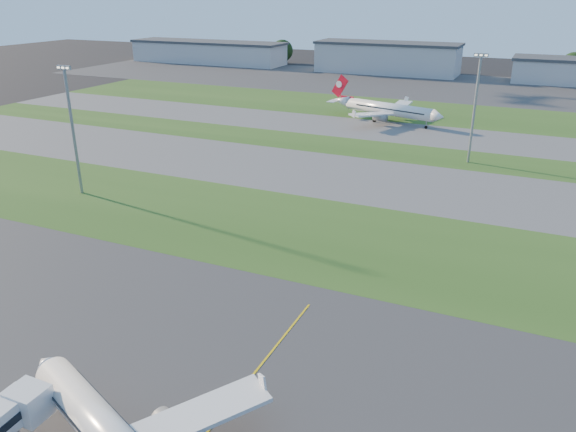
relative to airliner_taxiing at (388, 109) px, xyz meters
The scene contains 15 objects.
grass_strip_a 92.96m from the airliner_taxiing, 80.91° to the right, with size 300.00×34.00×0.01m, color #274918.
taxiway_a 60.65m from the airliner_taxiing, 75.96° to the right, with size 300.00×32.00×0.01m, color #515154.
grass_strip_b 36.99m from the airliner_taxiing, 66.47° to the right, with size 300.00×18.00×0.01m, color #274918.
taxiway_b 19.22m from the airliner_taxiing, 38.57° to the right, with size 300.00×26.00×0.01m, color #515154.
grass_strip_c 26.20m from the airliner_taxiing, 55.43° to the left, with size 300.00×40.00×0.01m, color #274918.
apron_far 82.72m from the airliner_taxiing, 79.77° to the left, with size 400.00×80.00×0.01m, color #333335.
airliner_taxiing is the anchor object (origin of this frame).
light_mast_west 100.74m from the airliner_taxiing, 113.74° to the right, with size 3.20×0.70×25.80m.
light_mast_centre 47.63m from the airliner_taxiing, 50.27° to the right, with size 3.20×0.70×25.80m.
hangar_far_west 175.23m from the airliner_taxiing, 140.56° to the left, with size 91.80×23.00×12.20m.
hangar_west 115.41m from the airliner_taxiing, 105.24° to the left, with size 71.40×23.00×15.20m.
tree_far_west 214.93m from the airliner_taxiing, 144.66° to the left, with size 11.00×11.00×12.00m.
tree_west 158.26m from the airliner_taxiing, 127.04° to the left, with size 12.10×12.10×13.20m.
tree_mid_west 122.43m from the airliner_taxiing, 92.49° to the left, with size 9.90×9.90×10.80m.
tree_mid_east 136.73m from the airliner_taxiing, 66.43° to the left, with size 11.55×11.55×12.60m.
Camera 1 is at (29.20, -30.46, 39.13)m, focal length 35.00 mm.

